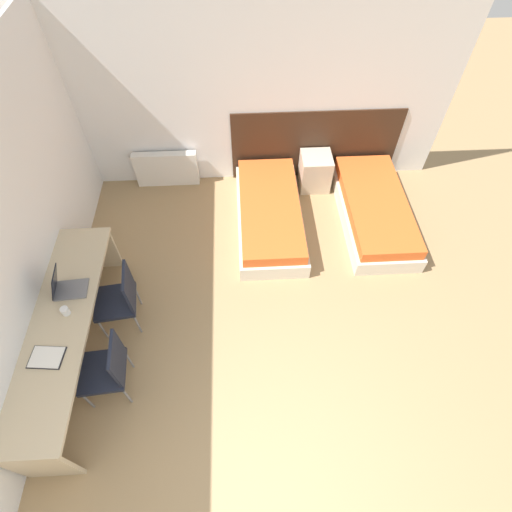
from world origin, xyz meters
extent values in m
plane|color=#9E7F56|center=(0.00, 0.00, 0.00)|extent=(20.00, 20.00, 0.00)
cube|color=white|center=(0.00, 4.53, 1.35)|extent=(5.61, 0.05, 2.70)
cube|color=white|center=(-2.33, 2.25, 1.35)|extent=(0.05, 5.50, 2.70)
cube|color=#382316|center=(0.99, 4.49, 0.57)|extent=(2.48, 0.03, 1.13)
cube|color=beige|center=(0.25, 3.48, 0.12)|extent=(0.90, 1.96, 0.23)
cube|color=#E05B23|center=(0.25, 3.48, 0.31)|extent=(0.82, 1.88, 0.16)
cube|color=beige|center=(1.73, 3.48, 0.12)|extent=(0.90, 1.96, 0.23)
cube|color=#E05B23|center=(1.73, 3.48, 0.31)|extent=(0.82, 1.88, 0.16)
cube|color=beige|center=(0.99, 4.24, 0.28)|extent=(0.45, 0.43, 0.55)
cube|color=silver|center=(-1.25, 4.41, 0.29)|extent=(0.94, 0.12, 0.57)
cube|color=#C6B28E|center=(-2.01, 1.61, 0.72)|extent=(0.60, 2.49, 0.04)
cube|color=#C6B28E|center=(-2.01, 0.38, 0.35)|extent=(0.54, 0.04, 0.70)
cube|color=#C6B28E|center=(-2.01, 2.84, 0.35)|extent=(0.54, 0.04, 0.70)
cube|color=black|center=(-1.61, 2.01, 0.42)|extent=(0.50, 0.50, 0.05)
cube|color=black|center=(-1.40, 2.04, 0.68)|extent=(0.08, 0.41, 0.46)
cylinder|color=slate|center=(-1.78, 1.80, 0.20)|extent=(0.02, 0.02, 0.40)
cylinder|color=slate|center=(-1.82, 2.18, 0.20)|extent=(0.02, 0.02, 0.40)
cylinder|color=slate|center=(-1.39, 1.84, 0.20)|extent=(0.02, 0.02, 0.40)
cylinder|color=slate|center=(-1.44, 2.23, 0.20)|extent=(0.02, 0.02, 0.40)
cube|color=black|center=(-1.61, 1.21, 0.42)|extent=(0.48, 0.48, 0.05)
cube|color=black|center=(-1.40, 1.22, 0.68)|extent=(0.06, 0.41, 0.46)
cylinder|color=slate|center=(-1.79, 1.00, 0.20)|extent=(0.02, 0.02, 0.40)
cylinder|color=slate|center=(-1.82, 1.38, 0.20)|extent=(0.02, 0.02, 0.40)
cylinder|color=slate|center=(-1.40, 1.03, 0.20)|extent=(0.02, 0.02, 0.40)
cylinder|color=slate|center=(-1.43, 1.42, 0.20)|extent=(0.02, 0.02, 0.40)
cube|color=slate|center=(-1.97, 1.99, 0.75)|extent=(0.35, 0.27, 0.02)
cube|color=black|center=(-2.08, 1.98, 0.91)|extent=(0.14, 0.25, 0.32)
cube|color=black|center=(-2.04, 1.24, 0.74)|extent=(0.33, 0.25, 0.01)
cube|color=white|center=(-2.04, 1.24, 0.75)|extent=(0.31, 0.24, 0.01)
cylinder|color=white|center=(-1.96, 1.71, 0.78)|extent=(0.08, 0.08, 0.09)
camera|label=1|loc=(-0.15, -0.37, 4.30)|focal=28.00mm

